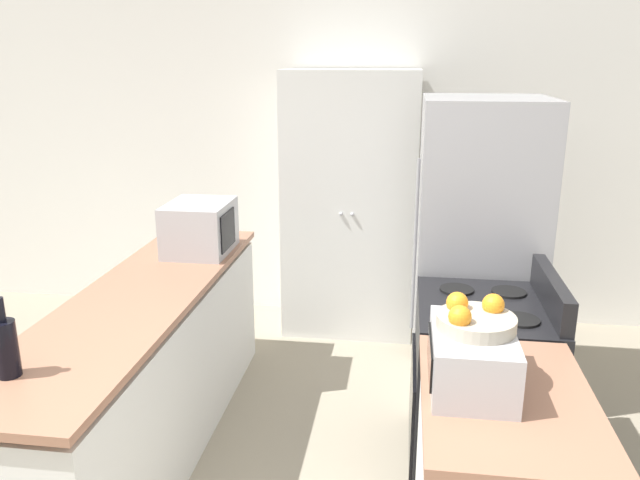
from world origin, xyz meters
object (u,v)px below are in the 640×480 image
pantry_cabinet (350,205)px  microwave (200,227)px  stove (480,387)px  refrigerator (477,254)px  toaster_oven (471,358)px  fruit_bowl (474,318)px  wine_bottle (6,347)px

pantry_cabinet → microwave: pantry_cabinet is taller
pantry_cabinet → stove: 1.91m
refrigerator → toaster_oven: size_ratio=4.12×
pantry_cabinet → fruit_bowl: pantry_cabinet is taller
stove → toaster_oven: size_ratio=2.39×
stove → refrigerator: refrigerator is taller
microwave → wine_bottle: size_ratio=1.44×
toaster_oven → microwave: bearing=136.1°
microwave → wine_bottle: wine_bottle is taller
refrigerator → microwave: size_ratio=4.08×
stove → fruit_bowl: bearing=-100.9°
pantry_cabinet → stove: (0.80, -1.65, -0.52)m
microwave → toaster_oven: bearing=-43.9°
fruit_bowl → wine_bottle: bearing=-173.7°
microwave → wine_bottle: 1.59m
stove → refrigerator: (0.03, 0.77, 0.45)m
microwave → toaster_oven: size_ratio=1.01×
refrigerator → wine_bottle: bearing=-137.4°
fruit_bowl → toaster_oven: bearing=-96.3°
pantry_cabinet → toaster_oven: 2.52m
stove → fruit_bowl: fruit_bowl is taller
microwave → wine_bottle: (-0.21, -1.57, -0.03)m
stove → refrigerator: 0.89m
pantry_cabinet → toaster_oven: pantry_cabinet is taller
refrigerator → toaster_oven: refrigerator is taller
stove → refrigerator: size_ratio=0.58×
microwave → fruit_bowl: 2.02m
wine_bottle → microwave: bearing=82.2°
refrigerator → toaster_oven: (-0.18, -1.55, 0.09)m
wine_bottle → fruit_bowl: 1.70m
toaster_oven → fruit_bowl: (0.00, 0.03, 0.14)m
stove → toaster_oven: 0.97m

